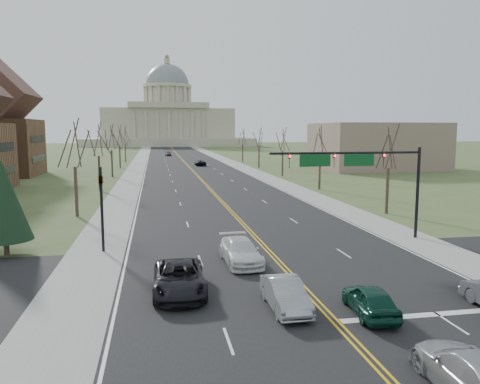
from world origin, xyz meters
name	(u,v)px	position (x,y,z in m)	size (l,w,h in m)	color
ground	(327,314)	(0.00, 0.00, 0.00)	(600.00, 600.00, 0.00)	#43562B
road	(184,161)	(0.00, 110.00, 0.01)	(20.00, 380.00, 0.01)	black
cross_road	(291,275)	(0.00, 6.00, 0.01)	(120.00, 14.00, 0.01)	black
sidewalk_left	(139,162)	(-12.00, 110.00, 0.01)	(4.00, 380.00, 0.03)	gray
sidewalk_right	(227,160)	(12.00, 110.00, 0.01)	(4.00, 380.00, 0.03)	gray
center_line	(184,161)	(0.00, 110.00, 0.01)	(0.42, 380.00, 0.01)	gold
edge_line_left	(148,161)	(-9.80, 110.00, 0.01)	(0.15, 380.00, 0.01)	silver
edge_line_right	(219,161)	(9.80, 110.00, 0.01)	(0.15, 380.00, 0.01)	silver
stop_bar	(437,314)	(5.00, -1.00, 0.01)	(9.50, 0.50, 0.01)	silver
capitol	(168,120)	(0.00, 249.91, 14.20)	(90.00, 60.00, 50.00)	#B8B499
signal_mast	(358,166)	(7.45, 13.50, 5.76)	(12.12, 0.44, 7.20)	black
signal_left	(101,200)	(-11.50, 13.50, 3.71)	(0.32, 0.36, 6.00)	black
tree_r_0	(389,150)	(15.50, 24.00, 6.55)	(3.74, 3.74, 8.50)	#36271F
tree_l_0	(74,146)	(-15.50, 28.00, 6.94)	(3.96, 3.96, 9.00)	#36271F
tree_r_1	(320,144)	(15.50, 44.00, 6.55)	(3.74, 3.74, 8.50)	#36271F
tree_l_1	(98,141)	(-15.50, 48.00, 6.94)	(3.96, 3.96, 9.00)	#36271F
tree_r_2	(283,141)	(15.50, 64.00, 6.55)	(3.74, 3.74, 8.50)	#36271F
tree_l_2	(111,139)	(-15.50, 68.00, 6.94)	(3.96, 3.96, 9.00)	#36271F
tree_r_3	(259,139)	(15.50, 84.00, 6.55)	(3.74, 3.74, 8.50)	#36271F
tree_l_3	(119,137)	(-15.50, 88.00, 6.94)	(3.96, 3.96, 9.00)	#36271F
tree_r_4	(243,137)	(15.50, 104.00, 6.55)	(3.74, 3.74, 8.50)	#36271F
tree_l_4	(125,136)	(-15.50, 108.00, 6.94)	(3.96, 3.96, 9.00)	#36271F
conifer_l	(3,201)	(-18.00, 14.00, 3.74)	(3.64, 3.64, 6.50)	#36271F
bldg_right_mass	(376,146)	(40.00, 76.00, 5.00)	(25.00, 20.00, 10.00)	#7F6D5A
car_nb_inner_lead	(370,300)	(1.88, -0.48, 0.72)	(1.68, 4.16, 1.42)	#0C382A
car_nb_inner_second	(475,375)	(2.06, -7.49, 0.81)	(2.24, 5.52, 1.60)	#A8AAB0
car_sb_inner_lead	(285,294)	(-1.79, 0.89, 0.74)	(1.54, 4.43, 1.46)	gray
car_sb_outer_lead	(179,278)	(-6.67, 4.00, 0.82)	(2.67, 5.79, 1.61)	black
car_sb_inner_second	(241,251)	(-2.50, 8.91, 0.79)	(2.17, 5.34, 1.55)	silver
car_far_nb	(200,163)	(2.88, 92.08, 0.69)	(2.26, 4.90, 1.36)	black
car_far_sb	(168,154)	(-3.45, 137.39, 0.77)	(1.78, 4.43, 1.51)	#53555C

